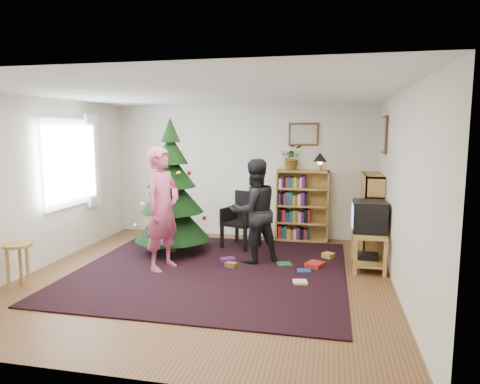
% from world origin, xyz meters
% --- Properties ---
extents(floor, '(5.00, 5.00, 0.00)m').
position_xyz_m(floor, '(0.00, 0.00, 0.00)').
color(floor, brown).
rests_on(floor, ground).
extents(ceiling, '(5.00, 5.00, 0.00)m').
position_xyz_m(ceiling, '(0.00, 0.00, 2.50)').
color(ceiling, white).
rests_on(ceiling, wall_back).
extents(wall_back, '(5.00, 0.02, 2.50)m').
position_xyz_m(wall_back, '(0.00, 2.50, 1.25)').
color(wall_back, silver).
rests_on(wall_back, floor).
extents(wall_front, '(5.00, 0.02, 2.50)m').
position_xyz_m(wall_front, '(0.00, -2.50, 1.25)').
color(wall_front, silver).
rests_on(wall_front, floor).
extents(wall_left, '(0.02, 5.00, 2.50)m').
position_xyz_m(wall_left, '(-2.50, 0.00, 1.25)').
color(wall_left, silver).
rests_on(wall_left, floor).
extents(wall_right, '(0.02, 5.00, 2.50)m').
position_xyz_m(wall_right, '(2.50, 0.00, 1.25)').
color(wall_right, silver).
rests_on(wall_right, floor).
extents(rug, '(3.80, 3.60, 0.02)m').
position_xyz_m(rug, '(0.00, 0.30, 0.01)').
color(rug, black).
rests_on(rug, floor).
extents(window_pane, '(0.04, 1.20, 1.40)m').
position_xyz_m(window_pane, '(-2.47, 0.60, 1.50)').
color(window_pane, silver).
rests_on(window_pane, wall_left).
extents(curtain, '(0.06, 0.35, 1.60)m').
position_xyz_m(curtain, '(-2.43, 1.30, 1.50)').
color(curtain, white).
rests_on(curtain, wall_left).
extents(picture_back, '(0.55, 0.03, 0.42)m').
position_xyz_m(picture_back, '(1.15, 2.48, 1.95)').
color(picture_back, '#4C3319').
rests_on(picture_back, wall_back).
extents(picture_right, '(0.03, 0.50, 0.60)m').
position_xyz_m(picture_right, '(2.48, 1.75, 1.95)').
color(picture_right, '#4C3319').
rests_on(picture_right, wall_right).
extents(christmas_tree, '(1.23, 1.23, 2.23)m').
position_xyz_m(christmas_tree, '(-0.88, 1.05, 0.93)').
color(christmas_tree, '#3F2816').
rests_on(christmas_tree, rug).
extents(bookshelf_back, '(0.95, 0.30, 1.30)m').
position_xyz_m(bookshelf_back, '(1.16, 2.34, 0.66)').
color(bookshelf_back, '#BA8B42').
rests_on(bookshelf_back, floor).
extents(bookshelf_right, '(0.30, 0.95, 1.30)m').
position_xyz_m(bookshelf_right, '(2.34, 1.89, 0.66)').
color(bookshelf_right, '#BA8B42').
rests_on(bookshelf_right, floor).
extents(tv_stand, '(0.46, 0.83, 0.55)m').
position_xyz_m(tv_stand, '(2.22, 0.90, 0.32)').
color(tv_stand, '#BA8B42').
rests_on(tv_stand, floor).
extents(crt_tv, '(0.48, 0.51, 0.45)m').
position_xyz_m(crt_tv, '(2.22, 0.90, 0.77)').
color(crt_tv, black).
rests_on(crt_tv, tv_stand).
extents(armchair, '(0.68, 0.70, 0.96)m').
position_xyz_m(armchair, '(0.16, 1.69, 0.52)').
color(armchair, black).
rests_on(armchair, rug).
extents(stool, '(0.36, 0.36, 0.60)m').
position_xyz_m(stool, '(-2.20, -0.93, 0.46)').
color(stool, '#BA8B42').
rests_on(stool, floor).
extents(person_standing, '(0.60, 0.75, 1.79)m').
position_xyz_m(person_standing, '(-0.70, 0.21, 0.89)').
color(person_standing, '#C85072').
rests_on(person_standing, rug).
extents(person_by_chair, '(0.98, 0.94, 1.59)m').
position_xyz_m(person_by_chair, '(0.53, 0.82, 0.80)').
color(person_by_chair, black).
rests_on(person_by_chair, rug).
extents(potted_plant, '(0.43, 0.38, 0.46)m').
position_xyz_m(potted_plant, '(0.96, 2.34, 1.53)').
color(potted_plant, gray).
rests_on(potted_plant, bookshelf_back).
extents(table_lamp, '(0.25, 0.25, 0.33)m').
position_xyz_m(table_lamp, '(1.46, 2.34, 1.52)').
color(table_lamp, '#A57F33').
rests_on(table_lamp, bookshelf_back).
extents(floor_clutter, '(1.72, 1.45, 0.08)m').
position_xyz_m(floor_clutter, '(1.02, 0.62, 0.04)').
color(floor_clutter, '#A51E19').
rests_on(floor_clutter, rug).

